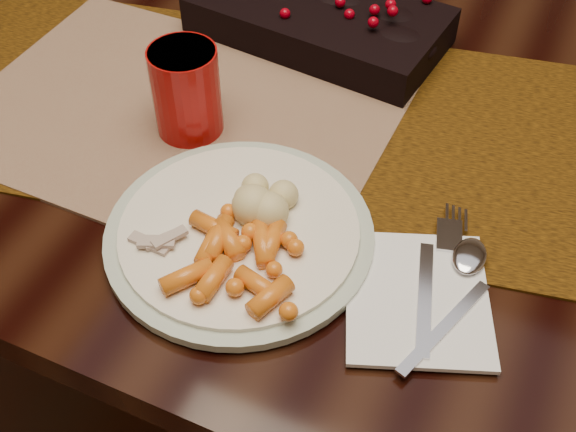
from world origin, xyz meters
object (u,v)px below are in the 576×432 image
at_px(placemat_main, 176,116).
at_px(dinner_plate, 239,233).
at_px(turkey_shreds, 163,234).
at_px(red_cup, 186,91).
at_px(dining_table, 353,267).
at_px(baby_carrots, 238,267).
at_px(mashed_potatoes, 265,195).
at_px(napkin, 417,297).
at_px(centerpiece, 319,15).

height_order(placemat_main, dinner_plate, dinner_plate).
distance_m(turkey_shreds, red_cup, 0.19).
xyz_separation_m(dining_table, turkey_shreds, (-0.10, -0.35, 0.40)).
bearing_deg(baby_carrots, placemat_main, 133.30).
bearing_deg(red_cup, mashed_potatoes, -33.78).
bearing_deg(napkin, baby_carrots, 177.24).
height_order(centerpiece, red_cup, red_cup).
bearing_deg(red_cup, dinner_plate, -45.13).
relative_size(centerpiece, napkin, 2.13).
bearing_deg(turkey_shreds, dinner_plate, 35.79).
distance_m(dinner_plate, baby_carrots, 0.06).
height_order(turkey_shreds, napkin, turkey_shreds).
bearing_deg(dinner_plate, dining_table, 83.42).
bearing_deg(centerpiece, napkin, -55.46).
distance_m(centerpiece, mashed_potatoes, 0.34).
bearing_deg(napkin, dining_table, 95.64).
bearing_deg(red_cup, dining_table, 46.73).
xyz_separation_m(placemat_main, red_cup, (0.03, -0.01, 0.05)).
height_order(dinner_plate, mashed_potatoes, mashed_potatoes).
xyz_separation_m(turkey_shreds, red_cup, (-0.07, 0.17, 0.03)).
xyz_separation_m(turkey_shreds, napkin, (0.25, 0.04, -0.02)).
height_order(dining_table, turkey_shreds, turkey_shreds).
height_order(centerpiece, placemat_main, centerpiece).
xyz_separation_m(dining_table, red_cup, (-0.16, -0.18, 0.43)).
distance_m(centerpiece, dinner_plate, 0.38).
distance_m(centerpiece, red_cup, 0.25).
bearing_deg(mashed_potatoes, centerpiece, 103.44).
distance_m(baby_carrots, napkin, 0.17).
distance_m(dining_table, napkin, 0.51).
bearing_deg(baby_carrots, dinner_plate, 116.75).
relative_size(centerpiece, dinner_plate, 1.21).
height_order(dining_table, baby_carrots, baby_carrots).
bearing_deg(dinner_plate, mashed_potatoes, 69.54).
height_order(dining_table, dinner_plate, dinner_plate).
distance_m(dinner_plate, turkey_shreds, 0.08).
bearing_deg(dining_table, turkey_shreds, -105.33).
xyz_separation_m(baby_carrots, red_cup, (-0.16, 0.18, 0.03)).
bearing_deg(napkin, dinner_plate, 159.18).
bearing_deg(placemat_main, dinner_plate, -41.31).
relative_size(placemat_main, baby_carrots, 4.13).
xyz_separation_m(placemat_main, napkin, (0.34, -0.14, 0.00)).
height_order(placemat_main, baby_carrots, baby_carrots).
bearing_deg(mashed_potatoes, placemat_main, 147.62).
distance_m(dining_table, centerpiece, 0.43).
xyz_separation_m(dinner_plate, mashed_potatoes, (0.01, 0.03, 0.03)).
bearing_deg(dinner_plate, turkey_shreds, -144.21).
xyz_separation_m(placemat_main, baby_carrots, (0.18, -0.20, 0.03)).
xyz_separation_m(placemat_main, turkey_shreds, (0.10, -0.19, 0.02)).
relative_size(placemat_main, napkin, 3.21).
bearing_deg(napkin, red_cup, 136.84).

